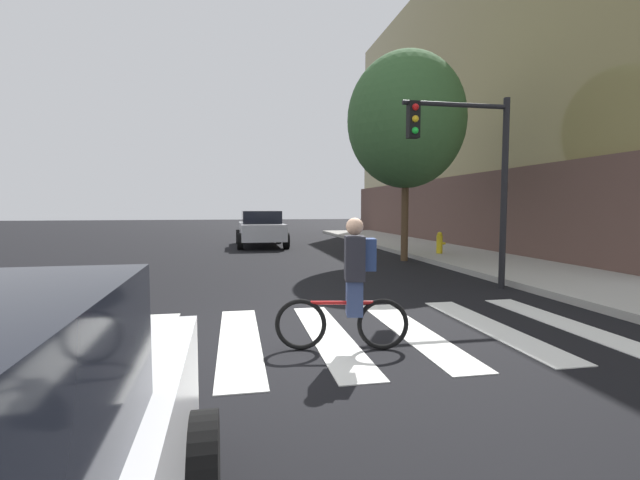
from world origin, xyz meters
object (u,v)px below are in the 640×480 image
at_px(cyclist, 352,285).
at_px(traffic_light_near, 471,159).
at_px(fire_hydrant, 440,243).
at_px(sedan_mid, 261,228).
at_px(street_tree_near, 406,120).

xyz_separation_m(cyclist, traffic_light_near, (3.59, 3.54, 2.02)).
xyz_separation_m(cyclist, fire_hydrant, (5.82, 9.52, -0.31)).
bearing_deg(cyclist, traffic_light_near, 44.57).
relative_size(traffic_light_near, fire_hydrant, 5.38).
height_order(sedan_mid, traffic_light_near, traffic_light_near).
height_order(cyclist, fire_hydrant, cyclist).
relative_size(sedan_mid, cyclist, 2.82).
height_order(fire_hydrant, street_tree_near, street_tree_near).
height_order(cyclist, street_tree_near, street_tree_near).
height_order(sedan_mid, fire_hydrant, sedan_mid).
relative_size(cyclist, fire_hydrant, 2.17).
distance_m(sedan_mid, street_tree_near, 8.84).
distance_m(cyclist, street_tree_near, 10.52).
bearing_deg(cyclist, fire_hydrant, 58.57).
bearing_deg(sedan_mid, cyclist, -89.05).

